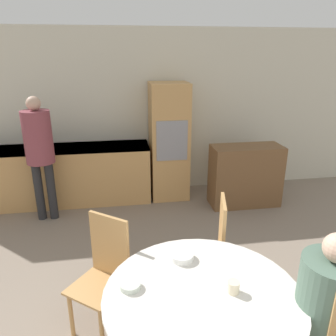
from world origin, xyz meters
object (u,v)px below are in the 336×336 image
Objects in this scene: oven_unit at (169,142)px; person_standing at (39,146)px; sideboard at (245,176)px; person_seated at (329,312)px; dining_table at (201,322)px; cup at (233,287)px; chair_far_left at (104,269)px; bowl_far at (182,256)px; bowl_centre at (130,286)px; chair_far_right at (212,244)px.

person_standing is (-1.82, -0.53, 0.15)m from oven_unit.
person_seated is at bearing -102.22° from sideboard.
dining_table is at bearing 162.30° from person_seated.
person_seated is at bearing -21.45° from cup.
cup is (0.20, -0.02, 0.28)m from dining_table.
oven_unit reaches higher than sideboard.
person_standing reaches higher than person_seated.
cup is at bearing 0.27° from chair_far_left.
sideboard is 3.04m from person_seated.
dining_table is 0.47m from bowl_far.
dining_table is 9.27× the size of bowl_centre.
oven_unit is 10.08× the size of bowl_far.
person_seated reaches higher than cup.
cup is at bearing -6.62° from dining_table.
person_standing reaches higher than bowl_centre.
person_seated reaches higher than chair_far_left.
person_seated is (1.40, -0.88, 0.17)m from chair_far_left.
person_standing is (-2.91, -0.02, 0.60)m from sideboard.
cup is 0.67m from bowl_centre.
chair_far_left is 0.58× the size of person_standing.
dining_table is at bearing -95.22° from oven_unit.
bowl_far is (0.60, -0.26, 0.23)m from chair_far_left.
chair_far_right is 0.80× the size of person_seated.
cup is at bearing -12.30° from bowl_centre.
bowl_centre is at bearing -67.59° from person_standing.
oven_unit is at bearing 16.26° from person_standing.
bowl_far is (1.46, -2.32, -0.28)m from person_standing.
chair_far_left is 1.00× the size of chair_far_right.
bowl_centre is at bearing 163.44° from person_seated.
person_standing is at bearing -163.74° from oven_unit.
cup is 0.45× the size of bowl_far.
chair_far_left is (-2.05, -2.09, 0.08)m from sideboard.
bowl_centre is at bearing -146.59° from bowl_far.
chair_far_left is (-0.95, -2.59, -0.36)m from oven_unit.
oven_unit is 3.26m from cup.
chair_far_right is at bearing -44.94° from person_standing.
oven_unit is at bearing 88.30° from cup.
person_standing is at bearing 122.26° from bowl_far.
person_seated is at bearing -52.32° from person_standing.
bowl_far is (-1.45, -2.34, 0.32)m from sideboard.
person_seated reaches higher than dining_table.
bowl_centre is (-1.85, -2.61, 0.31)m from sideboard.
person_seated is at bearing 6.01° from chair_far_left.
dining_table is at bearing -6.21° from chair_far_right.
person_standing is (-1.52, 2.70, 0.54)m from dining_table.
dining_table is 1.31× the size of chair_far_left.
chair_far_right is at bearing 69.49° from dining_table.
chair_far_right reaches higher than cup.
cup is (-0.12, -0.88, 0.25)m from chair_far_right.
dining_table is 0.54m from bowl_centre.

